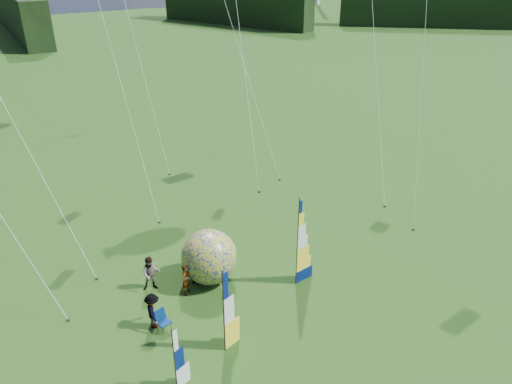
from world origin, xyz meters
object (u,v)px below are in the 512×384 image
spectator_c (153,311)px  spectator_d (195,270)px  side_banner_far (175,362)px  kite_whale (229,0)px  bol_inflatable (209,257)px  feather_banner_main (297,244)px  spectator_b (151,273)px  side_banner_left (224,314)px  spectator_a (186,280)px  camp_chair (163,321)px

spectator_c → spectator_d: 3.40m
side_banner_far → kite_whale: (12.52, 19.25, 9.96)m
bol_inflatable → kite_whale: kite_whale is taller
feather_banner_main → spectator_b: (-6.22, 3.21, -1.41)m
side_banner_left → side_banner_far: side_banner_left is taller
spectator_d → kite_whale: (9.21, 13.63, 10.58)m
side_banner_far → spectator_a: side_banner_far is taller
feather_banner_main → spectator_c: size_ratio=2.71×
spectator_b → side_banner_far: bearing=-84.2°
feather_banner_main → spectator_c: feather_banner_main is taller
spectator_a → side_banner_far: bearing=-154.7°
spectator_a → spectator_c: 2.55m
bol_inflatable → spectator_b: (-2.73, 0.78, -0.47)m
side_banner_far → camp_chair: bearing=57.8°
side_banner_far → camp_chair: side_banner_far is taller
spectator_c → spectator_b: bearing=-8.1°
feather_banner_main → spectator_c: bearing=166.7°
side_banner_far → spectator_a: bearing=43.6°
spectator_d → camp_chair: spectator_d is taller
spectator_b → spectator_d: 2.12m
side_banner_far → kite_whale: bearing=37.6°
bol_inflatable → spectator_c: (-3.57, -1.78, -0.52)m
spectator_b → camp_chair: bearing=-82.9°
side_banner_far → spectator_c: (0.47, 3.77, -0.58)m
bol_inflatable → side_banner_far: bearing=-126.1°
spectator_b → feather_banner_main: bearing=-9.9°
bol_inflatable → camp_chair: (-3.28, -2.22, -0.88)m
feather_banner_main → side_banner_far: (-7.52, -3.11, -0.88)m
spectator_a → spectator_d: bearing=-2.8°
bol_inflatable → spectator_a: 1.58m
spectator_c → feather_banner_main: bearing=-85.2°
kite_whale → side_banner_far: bearing=-145.3°
side_banner_left → spectator_d: side_banner_left is taller
bol_inflatable → spectator_d: size_ratio=1.69×
side_banner_left → bol_inflatable: size_ratio=1.41×
side_banner_left → camp_chair: side_banner_left is taller
camp_chair → feather_banner_main: bearing=-16.4°
bol_inflatable → spectator_c: bol_inflatable is taller
spectator_d → side_banner_left: bearing=128.8°
spectator_b → spectator_c: 2.69m
feather_banner_main → kite_whale: kite_whale is taller
spectator_a → kite_whale: size_ratio=0.07×
bol_inflatable → camp_chair: bearing=-146.0°
camp_chair → spectator_c: bearing=108.8°
feather_banner_main → spectator_d: size_ratio=2.85×
bol_inflatable → spectator_a: size_ratio=1.72×
side_banner_far → camp_chair: (0.76, 3.33, -0.94)m
side_banner_left → spectator_d: (0.81, 4.70, -1.12)m
feather_banner_main → camp_chair: 7.01m
side_banner_left → camp_chair: 3.30m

